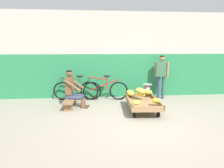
% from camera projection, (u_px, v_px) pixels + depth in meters
% --- Properties ---
extents(ground_plane, '(80.00, 80.00, 0.00)m').
position_uv_depth(ground_plane, '(141.00, 125.00, 4.52)').
color(ground_plane, gray).
extents(back_wall, '(16.00, 0.30, 3.04)m').
position_uv_depth(back_wall, '(124.00, 55.00, 7.02)').
color(back_wall, '#287F4C').
rests_on(back_wall, ground).
extents(banana_cart, '(0.91, 1.48, 0.36)m').
position_uv_depth(banana_cart, '(143.00, 103.00, 5.46)').
color(banana_cart, '#99754C').
rests_on(banana_cart, ground).
extents(banana_pile, '(0.90, 1.43, 0.25)m').
position_uv_depth(banana_pile, '(141.00, 94.00, 5.59)').
color(banana_pile, gold).
rests_on(banana_pile, banana_cart).
extents(low_bench, '(0.35, 1.11, 0.27)m').
position_uv_depth(low_bench, '(70.00, 101.00, 5.86)').
color(low_bench, olive).
rests_on(low_bench, ground).
extents(vendor_seated, '(0.72, 0.55, 1.14)m').
position_uv_depth(vendor_seated, '(73.00, 89.00, 5.78)').
color(vendor_seated, brown).
rests_on(vendor_seated, ground).
extents(plastic_crate, '(0.36, 0.28, 0.30)m').
position_uv_depth(plastic_crate, '(147.00, 97.00, 6.49)').
color(plastic_crate, '#234CA8').
rests_on(plastic_crate, ground).
extents(weighing_scale, '(0.30, 0.30, 0.29)m').
position_uv_depth(weighing_scale, '(147.00, 88.00, 6.43)').
color(weighing_scale, '#28282D').
rests_on(weighing_scale, plastic_crate).
extents(bicycle_near_left, '(1.66, 0.48, 0.86)m').
position_uv_depth(bicycle_near_left, '(77.00, 90.00, 6.62)').
color(bicycle_near_left, black).
rests_on(bicycle_near_left, ground).
extents(bicycle_far_left, '(1.66, 0.48, 0.86)m').
position_uv_depth(bicycle_far_left, '(104.00, 90.00, 6.64)').
color(bicycle_far_left, black).
rests_on(bicycle_far_left, ground).
extents(customer_adult, '(0.43, 0.34, 1.53)m').
position_uv_depth(customer_adult, '(161.00, 72.00, 6.71)').
color(customer_adult, '#38425B').
rests_on(customer_adult, ground).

